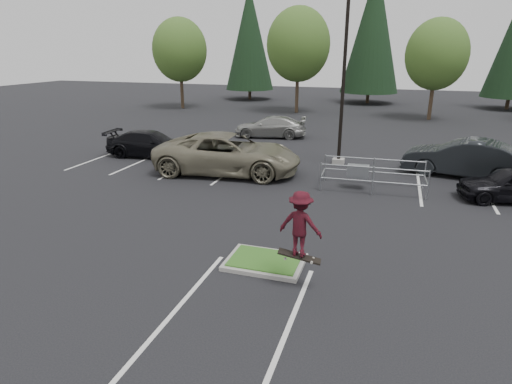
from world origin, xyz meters
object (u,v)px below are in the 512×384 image
(decid_b, at_px, (298,47))
(skateboarder, at_px, (300,224))
(light_pole, at_px, (344,76))
(decid_a, at_px, (180,52))
(car_r_charc, at_px, (464,158))
(cart_corral, at_px, (362,172))
(decid_c, at_px, (436,57))
(conif_b, at_px, (373,30))
(car_l_tan, at_px, (227,154))
(car_far_silver, at_px, (271,127))
(conif_a, at_px, (250,38))
(car_l_black, at_px, (150,144))

(decid_b, xyz_separation_m, skateboarder, (7.21, -31.53, -4.25))
(light_pole, distance_m, skateboarder, 13.31)
(decid_a, bearing_deg, car_r_charc, -37.10)
(skateboarder, bearing_deg, cart_corral, -88.27)
(decid_c, relative_size, conif_b, 0.58)
(car_l_tan, xyz_separation_m, car_r_charc, (11.00, 2.99, -0.08))
(decid_a, height_order, cart_corral, decid_a)
(decid_a, height_order, conif_b, conif_b)
(light_pole, bearing_deg, cart_corral, -69.55)
(cart_corral, relative_size, car_far_silver, 0.91)
(conif_a, bearing_deg, light_pole, -62.62)
(decid_a, height_order, car_r_charc, decid_a)
(decid_b, xyz_separation_m, decid_c, (12.00, -0.70, -0.79))
(light_pole, xyz_separation_m, decid_c, (5.49, 17.83, 0.69))
(decid_b, height_order, conif_b, conif_b)
(cart_corral, bearing_deg, decid_a, 129.78)
(car_l_black, bearing_deg, car_l_tan, -114.05)
(car_l_tan, distance_m, car_far_silver, 9.51)
(car_l_black, xyz_separation_m, car_far_silver, (5.00, 7.57, -0.01))
(conif_b, height_order, car_l_tan, conif_b)
(car_l_black, bearing_deg, cart_corral, -106.33)
(light_pole, bearing_deg, car_l_tan, -145.07)
(conif_b, bearing_deg, car_far_silver, -102.53)
(conif_b, height_order, skateboarder, conif_b)
(conif_a, xyz_separation_m, cart_corral, (16.00, -32.02, -6.31))
(decid_a, bearing_deg, car_l_black, -67.78)
(conif_b, height_order, car_r_charc, conif_b)
(cart_corral, distance_m, car_l_black, 12.25)
(conif_a, bearing_deg, car_far_silver, -67.75)
(skateboarder, bearing_deg, light_pole, -80.10)
(light_pole, distance_m, car_r_charc, 7.04)
(light_pole, height_order, cart_corral, light_pole)
(light_pole, xyz_separation_m, conif_a, (-14.50, 28.00, 2.54))
(decid_a, bearing_deg, conif_a, 68.09)
(car_l_tan, relative_size, car_r_charc, 1.29)
(light_pole, bearing_deg, decid_a, 135.75)
(conif_b, height_order, car_l_black, conif_b)
(conif_b, distance_m, cart_corral, 33.34)
(car_l_black, relative_size, car_r_charc, 0.92)
(car_l_black, height_order, car_far_silver, car_l_black)
(decid_c, distance_m, cart_corral, 22.66)
(decid_c, bearing_deg, skateboarder, -98.83)
(car_l_tan, bearing_deg, decid_b, -2.38)
(skateboarder, relative_size, car_l_tan, 0.26)
(skateboarder, xyz_separation_m, car_l_black, (-11.20, 11.43, -1.06))
(car_far_silver, bearing_deg, decid_b, 175.10)
(decid_c, relative_size, car_l_tan, 1.18)
(conif_a, relative_size, cart_corral, 2.90)
(conif_a, relative_size, car_r_charc, 2.36)
(decid_b, height_order, car_far_silver, decid_b)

